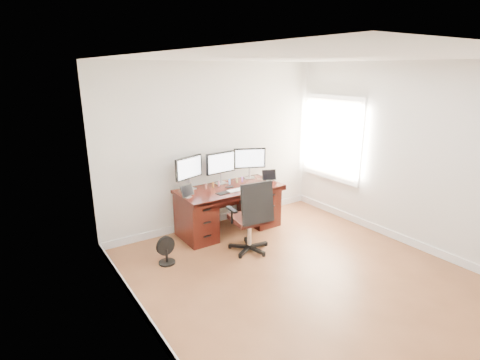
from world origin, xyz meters
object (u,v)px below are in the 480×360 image
keyboard (236,190)px  office_chair (251,229)px  desk (229,207)px  floor_fan (166,251)px  monitor_center (221,164)px

keyboard → office_chair: bearing=-103.8°
keyboard → desk: bearing=85.3°
desk → floor_fan: 1.41m
floor_fan → keyboard: keyboard is taller
monitor_center → desk: bearing=-94.2°
office_chair → floor_fan: bearing=170.3°
monitor_center → office_chair: bearing=-101.7°
floor_fan → desk: bearing=9.7°
office_chair → floor_fan: size_ratio=2.79×
monitor_center → keyboard: (-0.01, -0.46, -0.33)m
desk → keyboard: size_ratio=6.35×
desk → keyboard: bearing=-92.8°
office_chair → monitor_center: (0.14, 1.07, 0.72)m
office_chair → keyboard: size_ratio=4.10×
desk → floor_fan: (-1.31, -0.48, -0.21)m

